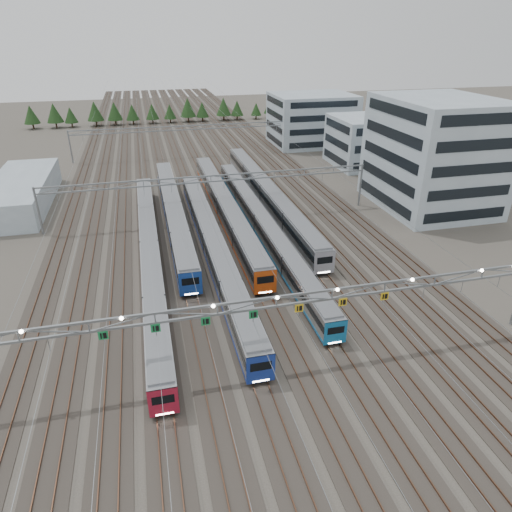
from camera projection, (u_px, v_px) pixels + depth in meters
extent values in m
plane|color=#47423A|center=(275.00, 363.00, 46.05)|extent=(400.00, 400.00, 0.00)
cube|color=#2D2823|center=(180.00, 143.00, 132.75)|extent=(54.00, 260.00, 0.08)
cube|color=brown|center=(89.00, 148.00, 127.23)|extent=(0.08, 260.00, 0.16)
cube|color=brown|center=(265.00, 138.00, 138.16)|extent=(0.08, 260.00, 0.16)
cube|color=brown|center=(178.00, 143.00, 132.54)|extent=(0.08, 260.00, 0.16)
cube|color=brown|center=(183.00, 143.00, 132.85)|extent=(0.08, 260.00, 0.16)
cube|color=black|center=(151.00, 260.00, 65.47)|extent=(2.16, 59.45, 0.33)
cube|color=#A1A3A8|center=(150.00, 250.00, 64.76)|extent=(2.54, 60.66, 2.86)
cube|color=black|center=(150.00, 248.00, 64.61)|extent=(2.60, 60.36, 0.86)
cube|color=#A71931|center=(151.00, 258.00, 65.30)|extent=(2.59, 60.36, 0.32)
cube|color=slate|center=(149.00, 240.00, 64.08)|extent=(2.29, 59.45, 0.23)
cube|color=#A71931|center=(163.00, 402.00, 38.50)|extent=(2.56, 0.12, 2.86)
cube|color=black|center=(163.00, 400.00, 38.32)|extent=(1.91, 0.10, 0.86)
cube|color=white|center=(165.00, 414.00, 39.01)|extent=(1.53, 0.06, 0.14)
cube|color=black|center=(174.00, 221.00, 78.80)|extent=(2.41, 50.17, 0.36)
cube|color=#A1A3A8|center=(173.00, 211.00, 78.01)|extent=(2.83, 51.19, 3.18)
cube|color=black|center=(173.00, 209.00, 77.84)|extent=(2.89, 50.93, 0.96)
cube|color=#1B44A6|center=(174.00, 218.00, 78.61)|extent=(2.88, 50.93, 0.35)
cube|color=slate|center=(173.00, 202.00, 77.25)|extent=(2.55, 50.17, 0.25)
cube|color=#1B44A6|center=(191.00, 284.00, 55.86)|extent=(2.85, 0.12, 3.18)
cube|color=black|center=(190.00, 281.00, 55.66)|extent=(2.12, 0.10, 0.96)
cube|color=white|center=(191.00, 294.00, 56.43)|extent=(1.70, 0.06, 0.15)
cube|color=black|center=(213.00, 253.00, 67.60)|extent=(2.31, 56.13, 0.35)
cube|color=#A1A3A8|center=(212.00, 242.00, 66.84)|extent=(2.72, 57.27, 3.06)
cube|color=black|center=(212.00, 240.00, 66.68)|extent=(2.78, 56.98, 0.92)
cube|color=navy|center=(213.00, 250.00, 67.42)|extent=(2.77, 56.98, 0.34)
cube|color=slate|center=(212.00, 232.00, 66.11)|extent=(2.45, 56.13, 0.24)
cube|color=navy|center=(261.00, 369.00, 42.05)|extent=(2.74, 0.12, 3.06)
cube|color=black|center=(261.00, 366.00, 41.86)|extent=(2.04, 0.10, 0.92)
cube|color=white|center=(261.00, 381.00, 42.60)|extent=(1.63, 0.06, 0.15)
cube|color=black|center=(225.00, 216.00, 80.83)|extent=(2.43, 53.98, 0.37)
cube|color=#A1A3A8|center=(225.00, 206.00, 80.03)|extent=(2.86, 55.08, 3.22)
cube|color=black|center=(225.00, 204.00, 79.85)|extent=(2.92, 54.80, 0.97)
cube|color=#D94B13|center=(225.00, 213.00, 80.63)|extent=(2.91, 54.80, 0.36)
cube|color=slate|center=(225.00, 197.00, 79.26)|extent=(2.58, 53.98, 0.26)
cube|color=#D94B13|center=(265.00, 282.00, 56.19)|extent=(2.88, 0.12, 3.22)
cube|color=black|center=(265.00, 280.00, 55.99)|extent=(2.15, 0.10, 0.97)
cube|color=white|center=(265.00, 292.00, 56.77)|extent=(1.72, 0.06, 0.15)
cube|color=black|center=(262.00, 232.00, 74.62)|extent=(2.11, 60.18, 0.32)
cube|color=#A1A3A8|center=(262.00, 223.00, 73.92)|extent=(2.48, 61.41, 2.79)
cube|color=black|center=(262.00, 221.00, 73.77)|extent=(2.54, 61.10, 0.84)
cube|color=#186EA9|center=(262.00, 229.00, 74.45)|extent=(2.53, 61.10, 0.31)
cube|color=slate|center=(262.00, 214.00, 73.26)|extent=(2.23, 60.18, 0.22)
cube|color=#186EA9|center=(335.00, 333.00, 47.34)|extent=(2.50, 0.12, 2.79)
cube|color=black|center=(336.00, 330.00, 47.17)|extent=(1.86, 0.10, 0.84)
cube|color=white|center=(335.00, 343.00, 47.84)|extent=(1.49, 0.06, 0.13)
cube|color=black|center=(267.00, 203.00, 86.82)|extent=(2.48, 57.14, 0.37)
cube|color=#A1A3A8|center=(267.00, 194.00, 86.00)|extent=(2.91, 58.30, 3.28)
cube|color=black|center=(267.00, 192.00, 85.83)|extent=(2.97, 58.01, 0.99)
cube|color=#9698A4|center=(267.00, 200.00, 86.62)|extent=(2.96, 58.01, 0.36)
cube|color=slate|center=(268.00, 185.00, 85.22)|extent=(2.62, 57.14, 0.26)
cube|color=#9698A4|center=(325.00, 263.00, 60.77)|extent=(2.93, 0.12, 3.28)
cube|color=black|center=(325.00, 260.00, 60.57)|extent=(2.18, 0.10, 0.99)
cube|color=white|center=(324.00, 272.00, 61.36)|extent=(1.75, 0.06, 0.16)
cube|color=gray|center=(276.00, 297.00, 42.54)|extent=(56.00, 0.22, 0.22)
cube|color=gray|center=(276.00, 306.00, 42.99)|extent=(56.00, 0.22, 0.22)
cube|color=#1A8442|center=(103.00, 335.00, 39.73)|extent=(0.85, 0.06, 0.85)
cube|color=#1A8442|center=(156.00, 328.00, 40.70)|extent=(0.85, 0.06, 0.85)
cube|color=#1A8442|center=(206.00, 321.00, 41.66)|extent=(0.85, 0.06, 0.85)
cube|color=#1A8442|center=(253.00, 314.00, 42.63)|extent=(0.85, 0.06, 0.85)
cube|color=yellow|center=(299.00, 308.00, 43.60)|extent=(0.85, 0.06, 0.85)
cube|color=yellow|center=(343.00, 302.00, 44.56)|extent=(0.85, 0.06, 0.85)
cube|color=yellow|center=(385.00, 296.00, 45.53)|extent=(0.85, 0.06, 0.85)
cylinder|color=gray|center=(38.00, 211.00, 72.93)|extent=(0.36, 0.36, 8.00)
cylinder|color=gray|center=(360.00, 185.00, 84.95)|extent=(0.36, 0.36, 8.00)
cube|color=gray|center=(211.00, 176.00, 77.23)|extent=(56.00, 0.22, 0.22)
cube|color=gray|center=(211.00, 182.00, 77.68)|extent=(56.00, 0.22, 0.22)
cylinder|color=gray|center=(70.00, 147.00, 111.95)|extent=(0.36, 0.36, 8.00)
cylinder|color=gray|center=(288.00, 135.00, 123.97)|extent=(0.36, 0.36, 8.00)
cube|color=gray|center=(184.00, 126.00, 116.25)|extent=(56.00, 0.22, 0.22)
cube|color=gray|center=(184.00, 130.00, 116.70)|extent=(56.00, 0.22, 0.22)
cube|color=#97A8B4|center=(434.00, 154.00, 82.50)|extent=(18.00, 22.00, 19.54)
cube|color=#97A8B4|center=(363.00, 141.00, 109.79)|extent=(14.00, 16.00, 11.40)
cube|color=#97A8B4|center=(312.00, 119.00, 129.41)|extent=(22.00, 18.00, 13.78)
cube|color=#97A8B4|center=(21.00, 192.00, 85.85)|extent=(10.00, 30.00, 5.01)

